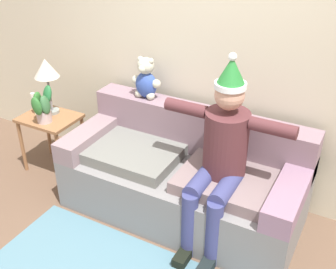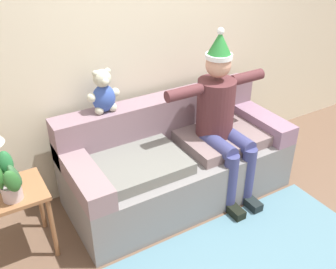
{
  "view_description": "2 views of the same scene",
  "coord_description": "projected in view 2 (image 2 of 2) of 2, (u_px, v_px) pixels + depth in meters",
  "views": [
    {
      "loc": [
        1.28,
        -1.67,
        2.47
      ],
      "look_at": [
        -0.07,
        0.84,
        0.85
      ],
      "focal_mm": 44.66,
      "sensor_mm": 36.0,
      "label": 1
    },
    {
      "loc": [
        -1.59,
        -1.51,
        2.36
      ],
      "look_at": [
        -0.18,
        0.84,
        0.77
      ],
      "focal_mm": 41.12,
      "sensor_mm": 36.0,
      "label": 2
    }
  ],
  "objects": [
    {
      "name": "ground_plane",
      "position": [
        243.0,
        260.0,
        3.01
      ],
      "size": [
        10.0,
        10.0,
        0.0
      ],
      "primitive_type": "plane",
      "color": "brown"
    },
    {
      "name": "back_wall",
      "position": [
        146.0,
        40.0,
        3.48
      ],
      "size": [
        7.0,
        0.1,
        2.7
      ],
      "primitive_type": "cube",
      "color": "beige",
      "rests_on": "ground_plane"
    },
    {
      "name": "couch",
      "position": [
        176.0,
        160.0,
        3.58
      ],
      "size": [
        2.04,
        0.91,
        0.88
      ],
      "color": "slate",
      "rests_on": "ground_plane"
    },
    {
      "name": "person_seated",
      "position": [
        222.0,
        116.0,
        3.4
      ],
      "size": [
        1.02,
        0.77,
        1.55
      ],
      "color": "#532A2D",
      "rests_on": "ground_plane"
    },
    {
      "name": "teddy_bear",
      "position": [
        103.0,
        93.0,
        3.2
      ],
      "size": [
        0.29,
        0.17,
        0.38
      ],
      "color": "#3450A6",
      "rests_on": "couch"
    },
    {
      "name": "side_table",
      "position": [
        9.0,
        204.0,
        2.84
      ],
      "size": [
        0.55,
        0.43,
        0.59
      ],
      "color": "#93633F",
      "rests_on": "ground_plane"
    },
    {
      "name": "potted_plant",
      "position": [
        9.0,
        181.0,
        2.65
      ],
      "size": [
        0.2,
        0.25,
        0.35
      ],
      "color": "#C1ACAE",
      "rests_on": "side_table"
    },
    {
      "name": "area_rug",
      "position": [
        247.0,
        263.0,
        2.97
      ],
      "size": [
        2.14,
        1.04,
        0.01
      ],
      "primitive_type": "cube",
      "color": "slate",
      "rests_on": "ground_plane"
    }
  ]
}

